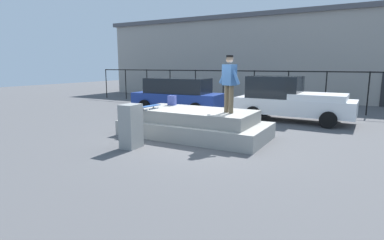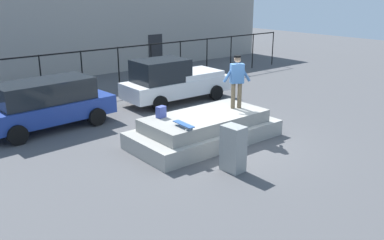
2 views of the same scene
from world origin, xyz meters
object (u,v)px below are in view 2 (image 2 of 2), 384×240
object	(u,v)px
backpack	(161,112)
car_blue_hatchback_near	(46,103)
car_white_pickup_mid	(173,81)
skateboard	(184,124)
utility_box	(233,149)
skateboarder	(237,78)

from	to	relation	value
backpack	car_blue_hatchback_near	size ratio (longest dim) A/B	0.08
car_blue_hatchback_near	car_white_pickup_mid	bearing A→B (deg)	0.68
skateboard	utility_box	world-z (taller)	utility_box
car_blue_hatchback_near	utility_box	world-z (taller)	car_blue_hatchback_near
skateboarder	car_white_pickup_mid	distance (m)	4.82
backpack	car_blue_hatchback_near	bearing A→B (deg)	109.02
skateboarder	car_blue_hatchback_near	size ratio (longest dim) A/B	0.37
backpack	utility_box	xyz separation A→B (m)	(0.38, -2.77, -0.45)
car_blue_hatchback_near	backpack	bearing A→B (deg)	-61.08
backpack	utility_box	size ratio (longest dim) A/B	0.28
car_blue_hatchback_near	utility_box	size ratio (longest dim) A/B	3.69
skateboarder	backpack	distance (m)	2.75
car_blue_hatchback_near	skateboarder	bearing A→B (deg)	-44.45
car_blue_hatchback_near	skateboard	bearing A→B (deg)	-67.86
skateboard	backpack	bearing A→B (deg)	86.71
car_white_pickup_mid	utility_box	world-z (taller)	car_white_pickup_mid
skateboarder	car_blue_hatchback_near	bearing A→B (deg)	135.55
skateboard	utility_box	xyz separation A→B (m)	(0.45, -1.56, -0.37)
backpack	car_blue_hatchback_near	distance (m)	4.41
skateboarder	skateboard	xyz separation A→B (m)	(-2.60, -0.50, -0.91)
backpack	utility_box	world-z (taller)	utility_box
backpack	car_white_pickup_mid	distance (m)	5.20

